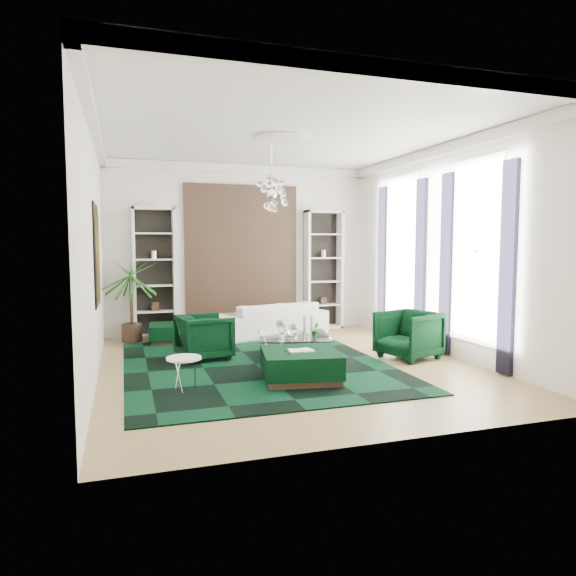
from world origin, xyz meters
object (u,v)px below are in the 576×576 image
object	(u,v)px
side_table	(184,375)
palm	(131,288)
coffee_table	(294,347)
ottoman_side	(171,333)
armchair_left	(204,337)
sofa	(270,319)
armchair_right	(408,335)
ottoman_front	(300,366)

from	to	relation	value
side_table	palm	world-z (taller)	palm
coffee_table	ottoman_side	xyz separation A→B (m)	(-1.93, 2.22, -0.02)
armchair_left	coffee_table	distance (m)	1.58
sofa	armchair_left	bearing A→B (deg)	31.29
armchair_right	coffee_table	distance (m)	2.03
armchair_left	sofa	bearing A→B (deg)	-53.11
ottoman_front	side_table	size ratio (longest dim) A/B	2.31
sofa	armchair_left	distance (m)	2.56
armchair_right	palm	xyz separation A→B (m)	(-4.62, 3.11, 0.70)
ottoman_side	armchair_right	bearing A→B (deg)	-36.15
armchair_left	ottoman_side	bearing A→B (deg)	2.99
sofa	ottoman_side	world-z (taller)	sofa
armchair_right	ottoman_side	size ratio (longest dim) A/B	1.10
coffee_table	palm	distance (m)	3.79
coffee_table	armchair_left	bearing A→B (deg)	164.32
armchair_left	coffee_table	bearing A→B (deg)	-116.04
armchair_left	armchair_right	distance (m)	3.59
armchair_right	side_table	world-z (taller)	armchair_right
sofa	ottoman_side	bearing A→B (deg)	-13.83
ottoman_front	palm	world-z (taller)	palm
palm	ottoman_side	bearing A→B (deg)	-20.57
sofa	ottoman_front	xyz separation A→B (m)	(-0.59, -3.70, -0.15)
side_table	sofa	bearing A→B (deg)	58.44
sofa	ottoman_front	world-z (taller)	sofa
sofa	armchair_right	size ratio (longest dim) A/B	2.72
armchair_right	ottoman_front	xyz separation A→B (m)	(-2.29, -0.80, -0.20)
armchair_right	coffee_table	xyz separation A→B (m)	(-1.93, 0.60, -0.21)
ottoman_front	side_table	bearing A→B (deg)	-178.77
ottoman_side	side_table	size ratio (longest dim) A/B	1.75
armchair_right	coffee_table	bearing A→B (deg)	-125.54
ottoman_front	side_table	world-z (taller)	side_table
armchair_right	palm	bearing A→B (deg)	-142.08
sofa	side_table	distance (m)	4.39
coffee_table	side_table	xyz separation A→B (m)	(-2.07, -1.44, 0.02)
sofa	armchair_right	bearing A→B (deg)	104.43
armchair_left	armchair_right	bearing A→B (deg)	-117.00
side_table	palm	bearing A→B (deg)	98.97
armchair_left	coffee_table	xyz separation A→B (m)	(1.51, -0.42, -0.19)
armchair_left	ottoman_side	world-z (taller)	armchair_left
ottoman_side	ottoman_front	bearing A→B (deg)	-66.57
armchair_right	ottoman_front	bearing A→B (deg)	-88.98
armchair_left	ottoman_side	distance (m)	1.86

